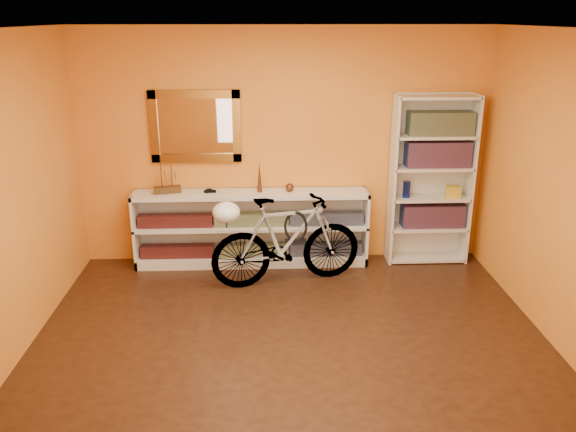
{
  "coord_description": "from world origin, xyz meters",
  "views": [
    {
      "loc": [
        -0.21,
        -4.35,
        2.69
      ],
      "look_at": [
        0.0,
        0.7,
        0.95
      ],
      "focal_mm": 36.46,
      "sensor_mm": 36.0,
      "label": 1
    }
  ],
  "objects_px": {
    "console_unit": "(252,228)",
    "bookcase": "(431,181)",
    "helmet": "(226,212)",
    "bicycle": "(287,240)"
  },
  "relations": [
    {
      "from": "bookcase",
      "to": "bicycle",
      "type": "distance_m",
      "value": 1.78
    },
    {
      "from": "bookcase",
      "to": "bicycle",
      "type": "bearing_deg",
      "value": -161.26
    },
    {
      "from": "helmet",
      "to": "console_unit",
      "type": "bearing_deg",
      "value": 70.87
    },
    {
      "from": "bookcase",
      "to": "helmet",
      "type": "bearing_deg",
      "value": -162.77
    },
    {
      "from": "console_unit",
      "to": "bookcase",
      "type": "xyz_separation_m",
      "value": [
        2.0,
        0.03,
        0.52
      ]
    },
    {
      "from": "console_unit",
      "to": "bookcase",
      "type": "distance_m",
      "value": 2.07
    },
    {
      "from": "console_unit",
      "to": "bicycle",
      "type": "bearing_deg",
      "value": -54.54
    },
    {
      "from": "bookcase",
      "to": "console_unit",
      "type": "bearing_deg",
      "value": -179.28
    },
    {
      "from": "bicycle",
      "to": "console_unit",
      "type": "bearing_deg",
      "value": 22.4
    },
    {
      "from": "bookcase",
      "to": "bicycle",
      "type": "xyz_separation_m",
      "value": [
        -1.63,
        -0.55,
        -0.47
      ]
    }
  ]
}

